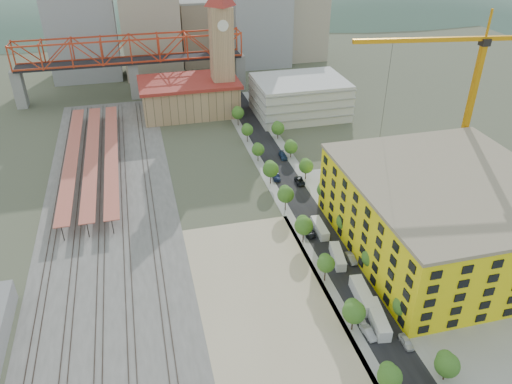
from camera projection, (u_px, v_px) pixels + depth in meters
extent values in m
plane|color=#474C38|center=(252.00, 225.00, 129.89)|extent=(400.00, 400.00, 0.00)
cube|color=#605E59|center=(110.00, 208.00, 136.90)|extent=(36.00, 165.00, 0.06)
cube|color=tan|center=(270.00, 312.00, 102.82)|extent=(28.00, 67.00, 0.06)
cube|color=black|center=(293.00, 189.00, 145.71)|extent=(12.00, 170.00, 0.06)
cube|color=gray|center=(275.00, 192.00, 144.57)|extent=(3.00, 170.00, 0.04)
cube|color=gray|center=(311.00, 187.00, 146.87)|extent=(3.00, 170.00, 0.04)
cube|color=gray|center=(449.00, 245.00, 122.66)|extent=(50.00, 90.00, 0.06)
cube|color=#382B23|center=(53.00, 215.00, 133.75)|extent=(0.12, 160.00, 0.18)
cube|color=#382B23|center=(59.00, 215.00, 134.05)|extent=(0.12, 160.00, 0.18)
cube|color=#382B23|center=(77.00, 212.00, 135.01)|extent=(0.12, 160.00, 0.18)
cube|color=#382B23|center=(82.00, 212.00, 135.31)|extent=(0.12, 160.00, 0.18)
cube|color=#382B23|center=(100.00, 209.00, 136.27)|extent=(0.12, 160.00, 0.18)
cube|color=#382B23|center=(105.00, 209.00, 136.57)|extent=(0.12, 160.00, 0.18)
cube|color=#382B23|center=(122.00, 206.00, 137.52)|extent=(0.12, 160.00, 0.18)
cube|color=#382B23|center=(127.00, 206.00, 137.83)|extent=(0.12, 160.00, 0.18)
cube|color=#382B23|center=(148.00, 203.00, 138.99)|extent=(0.12, 160.00, 0.18)
cube|color=#382B23|center=(153.00, 202.00, 139.29)|extent=(0.12, 160.00, 0.18)
cube|color=#B95647|center=(72.00, 156.00, 155.45)|extent=(4.00, 80.00, 0.25)
cylinder|color=black|center=(73.00, 162.00, 156.47)|extent=(0.24, 0.24, 4.00)
cube|color=#B95647|center=(92.00, 154.00, 156.70)|extent=(4.00, 80.00, 0.25)
cylinder|color=black|center=(93.00, 160.00, 157.73)|extent=(0.24, 0.24, 4.00)
cube|color=#B95647|center=(111.00, 152.00, 157.96)|extent=(4.00, 80.00, 0.25)
cylinder|color=black|center=(112.00, 158.00, 158.99)|extent=(0.24, 0.24, 4.00)
cube|color=tan|center=(190.00, 98.00, 194.02)|extent=(36.00, 22.00, 12.00)
cube|color=maroon|center=(189.00, 82.00, 190.69)|extent=(38.00, 24.00, 1.20)
cube|color=tan|center=(222.00, 62.00, 187.90)|extent=(8.00, 8.00, 40.00)
cylinder|color=white|center=(223.00, 26.00, 177.30)|extent=(4.00, 0.30, 4.00)
cube|color=silver|center=(300.00, 97.00, 192.11)|extent=(34.00, 26.00, 14.00)
cube|color=gray|center=(19.00, 89.00, 198.78)|extent=(4.00, 6.00, 15.00)
cube|color=gray|center=(239.00, 72.00, 217.64)|extent=(4.00, 6.00, 15.00)
cube|color=gray|center=(134.00, 80.00, 208.21)|extent=(4.00, 6.00, 15.00)
cube|color=black|center=(132.00, 61.00, 204.10)|extent=(90.00, 9.00, 1.00)
cube|color=#FFF115|center=(445.00, 216.00, 117.43)|extent=(44.00, 50.00, 18.00)
cube|color=gray|center=(453.00, 181.00, 112.60)|extent=(44.60, 50.60, 0.80)
cube|color=#9EA0A3|center=(83.00, 35.00, 227.25)|extent=(30.00, 25.00, 38.00)
cube|color=#B2A58C|center=(149.00, 18.00, 225.78)|extent=(26.00, 22.00, 52.00)
cube|color=gray|center=(204.00, 32.00, 249.57)|extent=(24.00, 24.00, 30.00)
cube|color=#9EA0A3|center=(260.00, 2.00, 239.00)|extent=(28.00, 22.00, 60.00)
cube|color=#B2A58C|center=(303.00, 14.00, 252.29)|extent=(22.00, 20.00, 44.00)
cube|color=brown|center=(174.00, 33.00, 255.99)|extent=(20.00, 20.00, 26.00)
ellipsoid|color=#4C6B59|center=(62.00, 121.00, 364.44)|extent=(396.00, 216.00, 180.00)
ellipsoid|color=#4C6B59|center=(224.00, 134.00, 401.90)|extent=(484.00, 264.00, 220.00)
ellipsoid|color=#4C6B59|center=(365.00, 96.00, 415.75)|extent=(418.00, 228.00, 190.00)
cube|color=orange|center=(467.00, 120.00, 138.13)|extent=(1.45, 1.45, 40.87)
cube|color=black|center=(485.00, 42.00, 127.18)|extent=(2.27, 2.27, 1.82)
cube|color=orange|center=(420.00, 40.00, 125.34)|extent=(34.27, 6.37, 1.09)
cube|color=orange|center=(506.00, 38.00, 127.14)|extent=(10.94, 2.75, 1.09)
cube|color=orange|center=(489.00, 24.00, 124.85)|extent=(0.45, 0.45, 7.27)
cube|color=silver|center=(377.00, 319.00, 99.38)|extent=(4.11, 10.33, 2.75)
cube|color=silver|center=(363.00, 295.00, 105.18)|extent=(3.61, 10.47, 2.81)
cube|color=silver|center=(338.00, 256.00, 116.84)|extent=(3.80, 9.06, 2.41)
cube|color=silver|center=(320.00, 228.00, 126.77)|extent=(2.50, 8.65, 2.35)
imported|color=silver|center=(363.00, 325.00, 99.03)|extent=(2.08, 4.14, 1.35)
imported|color=#A7A8AD|center=(368.00, 333.00, 97.13)|extent=(1.98, 4.66, 1.50)
imported|color=black|center=(309.00, 232.00, 126.18)|extent=(2.62, 5.51, 1.52)
imported|color=navy|center=(276.00, 176.00, 150.95)|extent=(2.87, 5.54, 1.54)
imported|color=silver|center=(406.00, 342.00, 95.10)|extent=(1.70, 4.18, 1.42)
imported|color=gray|center=(351.00, 258.00, 116.93)|extent=(1.64, 4.58, 1.50)
imported|color=black|center=(300.00, 181.00, 148.40)|extent=(2.87, 5.45, 1.46)
imported|color=navy|center=(283.00, 156.00, 162.86)|extent=(2.37, 5.35, 1.53)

